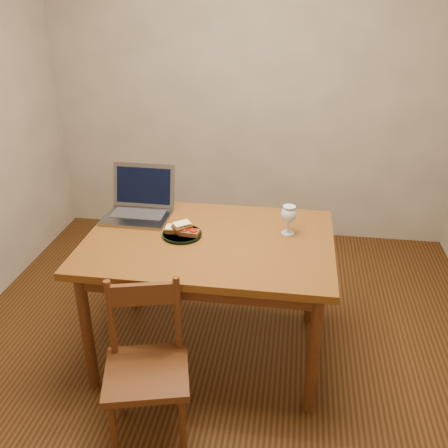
# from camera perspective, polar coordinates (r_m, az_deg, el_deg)

# --- Properties ---
(floor) EXTENTS (3.20, 3.20, 0.02)m
(floor) POSITION_cam_1_polar(r_m,az_deg,el_deg) (3.05, -0.43, -14.25)
(floor) COLOR black
(floor) RESTS_ON ground
(back_wall) EXTENTS (3.20, 0.02, 2.60)m
(back_wall) POSITION_cam_1_polar(r_m,az_deg,el_deg) (3.98, 3.28, 16.45)
(back_wall) COLOR gray
(back_wall) RESTS_ON floor
(front_wall) EXTENTS (3.20, 0.02, 2.60)m
(front_wall) POSITION_cam_1_polar(r_m,az_deg,el_deg) (1.02, -15.49, -15.50)
(front_wall) COLOR gray
(front_wall) RESTS_ON floor
(table) EXTENTS (1.30, 0.90, 0.74)m
(table) POSITION_cam_1_polar(r_m,az_deg,el_deg) (2.66, -1.73, -3.33)
(table) COLOR #461D0B
(table) RESTS_ON floor
(chair) EXTENTS (0.45, 0.44, 0.40)m
(chair) POSITION_cam_1_polar(r_m,az_deg,el_deg) (2.34, -8.90, -15.22)
(chair) COLOR #3F1C0D
(chair) RESTS_ON floor
(plate) EXTENTS (0.21, 0.21, 0.02)m
(plate) POSITION_cam_1_polar(r_m,az_deg,el_deg) (2.65, -4.81, -1.21)
(plate) COLOR black
(plate) RESTS_ON table
(sandwich_cheese) EXTENTS (0.11, 0.07, 0.03)m
(sandwich_cheese) POSITION_cam_1_polar(r_m,az_deg,el_deg) (2.66, -5.52, -0.56)
(sandwich_cheese) COLOR #381E0C
(sandwich_cheese) RESTS_ON plate
(sandwich_tomato) EXTENTS (0.11, 0.07, 0.03)m
(sandwich_tomato) POSITION_cam_1_polar(r_m,az_deg,el_deg) (2.62, -4.02, -0.88)
(sandwich_tomato) COLOR #381E0C
(sandwich_tomato) RESTS_ON plate
(sandwich_top) EXTENTS (0.11, 0.11, 0.03)m
(sandwich_top) POSITION_cam_1_polar(r_m,az_deg,el_deg) (2.64, -4.82, -0.22)
(sandwich_top) COLOR #381E0C
(sandwich_top) RESTS_ON plate
(milk_glass) EXTENTS (0.08, 0.08, 0.16)m
(milk_glass) POSITION_cam_1_polar(r_m,az_deg,el_deg) (2.66, 7.38, 0.47)
(milk_glass) COLOR white
(milk_glass) RESTS_ON table
(laptop) EXTENTS (0.37, 0.34, 0.27)m
(laptop) POSITION_cam_1_polar(r_m,az_deg,el_deg) (2.92, -9.58, 2.49)
(laptop) COLOR slate
(laptop) RESTS_ON table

